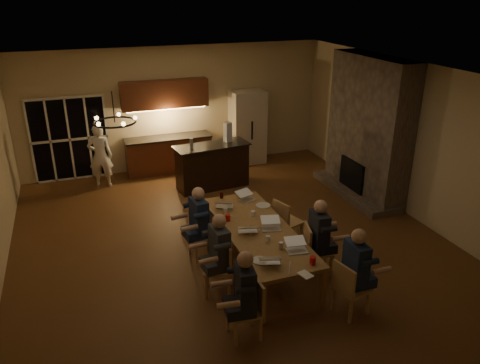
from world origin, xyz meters
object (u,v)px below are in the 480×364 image
at_px(bar_island, 212,166).
at_px(person_left_far, 199,223).
at_px(laptop_b, 297,245).
at_px(person_right_mid, 318,238).
at_px(chair_right_near, 352,288).
at_px(laptop_d, 271,223).
at_px(bar_blender, 228,132).
at_px(dining_table, 257,248).
at_px(mug_front, 268,239).
at_px(chair_left_near, 244,310).
at_px(can_cola, 221,195).
at_px(chair_right_far, 288,221).
at_px(mug_mid, 253,213).
at_px(laptop_f, 247,195).
at_px(laptop_a, 269,255).
at_px(person_left_near, 245,296).
at_px(chair_left_mid, 218,268).
at_px(laptop_e, 225,201).
at_px(plate_near, 292,242).
at_px(person_left_mid, 220,254).
at_px(chandelier, 115,122).
at_px(redcup_near, 313,260).
at_px(chair_left_far, 202,235).
at_px(plate_left, 259,260).
at_px(chair_right_mid, 318,249).
at_px(refrigerator, 247,127).
at_px(redcup_mid, 228,218).
at_px(plate_far, 263,205).
at_px(laptop_c, 248,225).
at_px(person_right_near, 355,271).
at_px(can_silver, 281,246).
at_px(bar_bottle, 191,144).
at_px(standing_person, 100,156).

xyz_separation_m(bar_island, person_left_far, (-1.16, -3.02, 0.15)).
xyz_separation_m(person_left_far, laptop_b, (1.15, -1.53, 0.17)).
bearing_deg(person_right_mid, chair_right_near, -176.21).
relative_size(laptop_d, bar_blender, 0.67).
relative_size(dining_table, mug_front, 29.58).
distance_m(chair_left_near, can_cola, 3.08).
distance_m(chair_right_near, person_left_far, 2.86).
relative_size(chair_right_far, mug_mid, 8.90).
distance_m(bar_island, laptop_f, 2.56).
distance_m(bar_island, laptop_a, 4.72).
xyz_separation_m(person_left_near, person_right_mid, (1.71, 1.07, 0.00)).
bearing_deg(mug_mid, bar_blender, 78.98).
relative_size(chair_left_mid, laptop_e, 2.78).
bearing_deg(plate_near, person_left_mid, 172.87).
distance_m(chandelier, redcup_near, 3.53).
bearing_deg(person_right_mid, chair_left_near, 126.56).
bearing_deg(chair_left_far, chair_right_far, 82.68).
bearing_deg(plate_left, person_left_far, 107.39).
distance_m(dining_table, can_cola, 1.48).
distance_m(chair_right_mid, mug_front, 0.98).
bearing_deg(refrigerator, redcup_mid, -114.77).
xyz_separation_m(chair_right_mid, mug_front, (-0.91, 0.06, 0.36)).
height_order(laptop_a, mug_mid, laptop_a).
distance_m(bar_island, mug_mid, 3.21).
distance_m(person_left_near, plate_far, 2.73).
bearing_deg(person_left_near, can_cola, 174.82).
bearing_deg(chair_left_near, person_left_near, 5.93).
height_order(laptop_c, bar_blender, bar_blender).
bearing_deg(person_right_near, laptop_f, 14.44).
bearing_deg(laptop_f, chair_right_far, -58.43).
distance_m(can_silver, plate_left, 0.49).
bearing_deg(bar_bottle, plate_far, -76.88).
bearing_deg(chair_left_mid, chair_left_near, 19.62).
distance_m(person_right_near, laptop_e, 2.87).
relative_size(chair_left_near, standing_person, 0.57).
relative_size(standing_person, laptop_d, 4.89).
bearing_deg(laptop_c, chair_right_far, -134.95).
relative_size(dining_table, laptop_d, 9.24).
relative_size(standing_person, laptop_c, 4.89).
bearing_deg(chair_left_near, person_right_near, 90.28).
bearing_deg(bar_bottle, refrigerator, 37.13).
height_order(mug_front, bar_bottle, bar_bottle).
xyz_separation_m(chair_left_far, chair_right_far, (1.69, -0.04, 0.00)).
xyz_separation_m(bar_island, chair_right_near, (0.54, -5.31, -0.10)).
xyz_separation_m(person_right_near, mug_mid, (-0.81, 2.06, 0.11)).
distance_m(mug_front, bar_bottle, 4.05).
bearing_deg(laptop_c, person_right_mid, 168.64).
bearing_deg(plate_far, bar_blender, 84.02).
bearing_deg(person_left_far, person_left_near, -6.67).
bearing_deg(mug_front, redcup_near, -66.42).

